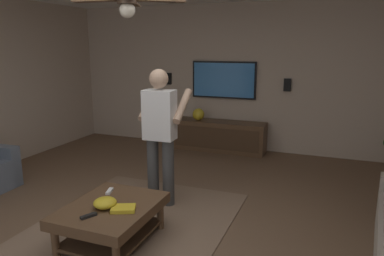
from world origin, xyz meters
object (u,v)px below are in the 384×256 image
object	(u,v)px
person_standing	(160,129)
bowl	(105,203)
tv	(224,80)
remote_white	(110,191)
vase_round	(198,114)
media_console	(219,136)
wall_speaker_left	(287,85)
book	(123,209)
remote_black	(89,216)
wall_speaker_right	(168,79)
ceiling_fan	(126,2)
coffee_table	(111,215)

from	to	relation	value
person_standing	bowl	xyz separation A→B (m)	(-1.08, 0.06, -0.48)
tv	person_standing	distance (m)	2.76
bowl	remote_white	size ratio (longest dim) A/B	1.46
tv	vase_round	bearing A→B (deg)	-54.51
person_standing	bowl	size ratio (longest dim) A/B	7.48
tv	media_console	bearing A→B (deg)	0.00
vase_round	wall_speaker_left	xyz separation A→B (m)	(0.29, -1.54, 0.57)
media_console	book	distance (m)	3.57
remote_black	media_console	bearing A→B (deg)	25.45
wall_speaker_right	remote_white	bearing A→B (deg)	-165.04
remote_white	wall_speaker_left	xyz separation A→B (m)	(3.50, -1.34, 0.82)
wall_speaker_left	remote_white	bearing A→B (deg)	158.96
remote_black	book	xyz separation A→B (m)	(0.23, -0.21, 0.01)
wall_speaker_right	ceiling_fan	world-z (taller)	ceiling_fan
bowl	wall_speaker_right	world-z (taller)	wall_speaker_right
book	vase_round	world-z (taller)	vase_round
vase_round	ceiling_fan	size ratio (longest dim) A/B	0.19
book	bowl	bearing A→B (deg)	159.23
coffee_table	tv	size ratio (longest dim) A/B	0.83
person_standing	tv	bearing A→B (deg)	-1.47
remote_black	wall_speaker_left	world-z (taller)	wall_speaker_left
bowl	remote_white	bearing A→B (deg)	27.79
book	vase_round	distance (m)	3.58
wall_speaker_left	ceiling_fan	xyz separation A→B (m)	(-3.17, 1.26, 1.09)
ceiling_fan	wall_speaker_right	bearing A→B (deg)	17.84
wall_speaker_right	ceiling_fan	xyz separation A→B (m)	(-3.17, -1.02, 1.05)
bowl	remote_white	xyz separation A→B (m)	(0.33, 0.18, -0.04)
book	coffee_table	bearing A→B (deg)	137.56
tv	wall_speaker_left	xyz separation A→B (m)	(0.01, -1.15, -0.05)
tv	wall_speaker_right	size ratio (longest dim) A/B	5.48
bowl	vase_round	size ratio (longest dim) A/B	1.00
media_console	bowl	bearing A→B (deg)	-0.35
person_standing	remote_white	xyz separation A→B (m)	(-0.75, 0.24, -0.52)
remote_black	book	world-z (taller)	book
media_console	ceiling_fan	bearing A→B (deg)	-2.19
coffee_table	book	bearing A→B (deg)	-108.34
tv	wall_speaker_left	size ratio (longest dim) A/B	5.48
tv	remote_white	distance (m)	3.60
media_console	person_standing	xyz separation A→B (m)	(-2.50, -0.04, 0.66)
vase_round	wall_speaker_right	xyz separation A→B (m)	(0.29, 0.74, 0.61)
coffee_table	remote_white	xyz separation A→B (m)	(0.27, 0.19, 0.12)
remote_white	person_standing	bearing A→B (deg)	-34.64
remote_white	remote_black	distance (m)	0.57
coffee_table	wall_speaker_right	size ratio (longest dim) A/B	4.55
remote_white	wall_speaker_left	world-z (taller)	wall_speaker_left
remote_black	vase_round	world-z (taller)	vase_round
book	ceiling_fan	world-z (taller)	ceiling_fan
media_console	vase_round	xyz separation A→B (m)	(-0.04, 0.39, 0.39)
bowl	wall_speaker_left	xyz separation A→B (m)	(3.83, -1.17, 0.78)
wall_speaker_left	ceiling_fan	bearing A→B (deg)	158.32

